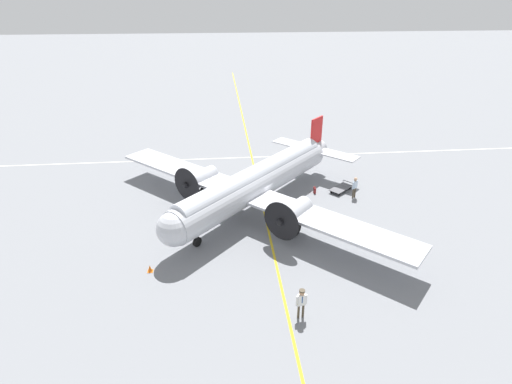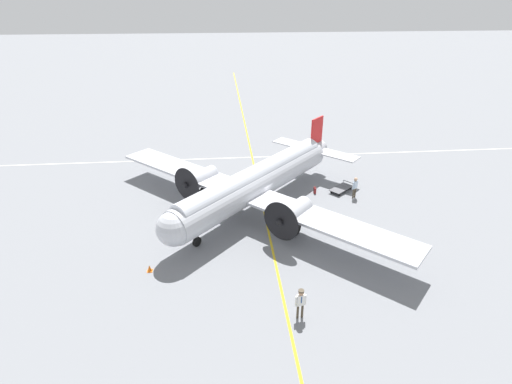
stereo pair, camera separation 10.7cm
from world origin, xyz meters
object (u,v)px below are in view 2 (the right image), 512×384
(crew_foreground, at_px, (301,301))
(baggage_cart, at_px, (341,188))
(suitcase_near_door, at_px, (315,190))
(traffic_cone, at_px, (150,268))
(airliner_main, at_px, (253,184))
(passenger_boarding, at_px, (355,186))

(crew_foreground, relative_size, baggage_cart, 0.79)
(crew_foreground, distance_m, suitcase_near_door, 15.11)
(crew_foreground, relative_size, traffic_cone, 4.14)
(airliner_main, relative_size, baggage_cart, 8.94)
(traffic_cone, bearing_deg, airliner_main, -45.39)
(baggage_cart, distance_m, traffic_cone, 18.07)
(passenger_boarding, relative_size, traffic_cone, 4.13)
(passenger_boarding, relative_size, suitcase_near_door, 3.34)
(suitcase_near_door, bearing_deg, passenger_boarding, -110.48)
(passenger_boarding, xyz_separation_m, suitcase_near_door, (1.16, 3.12, -0.88))
(crew_foreground, bearing_deg, baggage_cart, -124.33)
(crew_foreground, bearing_deg, traffic_cone, -39.40)
(airliner_main, distance_m, passenger_boarding, 8.97)
(airliner_main, relative_size, crew_foreground, 11.36)
(baggage_cart, bearing_deg, suitcase_near_door, -36.77)
(suitcase_near_door, bearing_deg, crew_foreground, 164.25)
(airliner_main, relative_size, suitcase_near_door, 37.92)
(passenger_boarding, distance_m, suitcase_near_door, 3.44)
(airliner_main, height_order, suitcase_near_door, airliner_main)
(passenger_boarding, distance_m, baggage_cart, 1.73)
(traffic_cone, bearing_deg, passenger_boarding, -61.60)
(airliner_main, xyz_separation_m, baggage_cart, (2.86, -8.01, -2.15))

